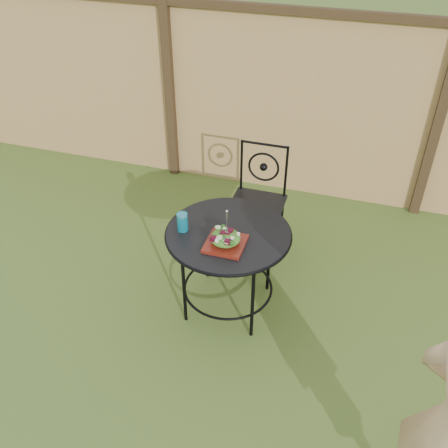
# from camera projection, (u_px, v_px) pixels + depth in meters

# --- Properties ---
(ground) EXTENTS (60.00, 60.00, 0.00)m
(ground) POSITION_uv_depth(u_px,v_px,m) (230.00, 339.00, 3.72)
(ground) COLOR #294415
(ground) RESTS_ON ground
(fence) EXTENTS (8.00, 0.12, 1.90)m
(fence) POSITION_uv_depth(u_px,v_px,m) (296.00, 106.00, 4.84)
(fence) COLOR tan
(fence) RESTS_ON ground
(patio_table) EXTENTS (0.92, 0.92, 0.72)m
(patio_table) POSITION_uv_depth(u_px,v_px,m) (228.00, 247.00, 3.67)
(patio_table) COLOR black
(patio_table) RESTS_ON ground
(patio_chair) EXTENTS (0.46, 0.46, 0.95)m
(patio_chair) POSITION_uv_depth(u_px,v_px,m) (258.00, 197.00, 4.35)
(patio_chair) COLOR black
(patio_chair) RESTS_ON ground
(salad_plate) EXTENTS (0.27, 0.27, 0.02)m
(salad_plate) POSITION_uv_depth(u_px,v_px,m) (225.00, 244.00, 3.46)
(salad_plate) COLOR #490C0A
(salad_plate) RESTS_ON patio_table
(salad) EXTENTS (0.21, 0.21, 0.08)m
(salad) POSITION_uv_depth(u_px,v_px,m) (225.00, 238.00, 3.43)
(salad) COLOR #235614
(salad) RESTS_ON salad_plate
(fork) EXTENTS (0.01, 0.01, 0.18)m
(fork) POSITION_uv_depth(u_px,v_px,m) (227.00, 223.00, 3.35)
(fork) COLOR silver
(fork) RESTS_ON salad
(drinking_glass) EXTENTS (0.08, 0.08, 0.14)m
(drinking_glass) POSITION_uv_depth(u_px,v_px,m) (182.00, 222.00, 3.57)
(drinking_glass) COLOR #0A697E
(drinking_glass) RESTS_ON patio_table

